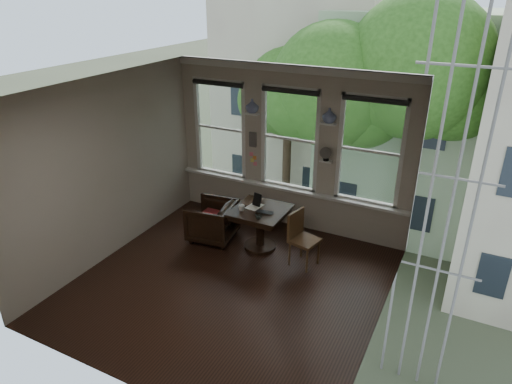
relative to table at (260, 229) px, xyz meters
The scene contains 25 objects.
ground 1.22m from the table, 86.87° to the right, with size 4.50×4.50×0.00m, color black.
ceiling 2.87m from the table, 86.87° to the right, with size 4.50×4.50×0.00m, color silver.
wall_back 1.57m from the table, 86.67° to the left, with size 4.50×4.50×0.00m, color beige.
wall_front 3.59m from the table, 88.93° to the right, with size 4.50×4.50×0.00m, color beige.
wall_left 2.72m from the table, 152.07° to the right, with size 4.50×4.50×0.00m, color beige.
wall_right 2.82m from the table, 26.61° to the right, with size 4.50×4.50×0.00m, color beige.
window_left 2.21m from the table, 141.80° to the left, with size 1.10×0.12×1.90m, color white, non-canonical shape.
window_center 1.72m from the table, 86.67° to the left, with size 1.10×0.12×1.90m, color white, non-canonical shape.
window_right 2.29m from the table, 35.79° to the left, with size 1.10×0.12×1.90m, color white, non-canonical shape.
shelf_left 2.10m from the table, 123.73° to the left, with size 0.26×0.16×0.03m, color white.
shelf_right 2.14m from the table, 51.49° to the left, with size 0.26×0.16×0.03m, color white.
intercom 1.73m from the table, 122.94° to the left, with size 0.14×0.06×0.28m, color #59544F.
sticky_notes 1.50m from the table, 122.81° to the left, with size 0.16×0.01×0.24m, color pink, non-canonical shape.
desk_fan 1.70m from the table, 50.92° to the left, with size 0.20×0.20×0.24m, color #59544F, non-canonical shape.
vase_left 2.21m from the table, 123.73° to the left, with size 0.24×0.24×0.25m, color silver.
vase_right 2.25m from the table, 51.49° to the left, with size 0.24×0.24×0.25m, color silver.
table is the anchor object (origin of this frame).
armchair_left 0.92m from the table, behind, with size 0.77×0.79×0.72m, color black.
cushion_red 0.92m from the table, behind, with size 0.45×0.45×0.06m, color maroon.
side_chair_right 0.90m from the table, ahead, with size 0.42×0.42×0.92m, color #402A17, non-canonical shape.
laptop 0.43m from the table, 44.37° to the right, with size 0.29×0.19×0.02m, color black.
mug 0.53m from the table, 145.42° to the right, with size 0.11×0.11×0.10m, color white.
drinking_glass 0.54m from the table, 68.22° to the right, with size 0.12×0.12×0.09m, color white.
tablet 0.51m from the table, 136.57° to the left, with size 0.16×0.02×0.22m, color black.
papers 0.41m from the table, 158.06° to the left, with size 0.22×0.30×0.00m, color silver.
Camera 1 is at (3.00, -5.04, 4.24)m, focal length 32.00 mm.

